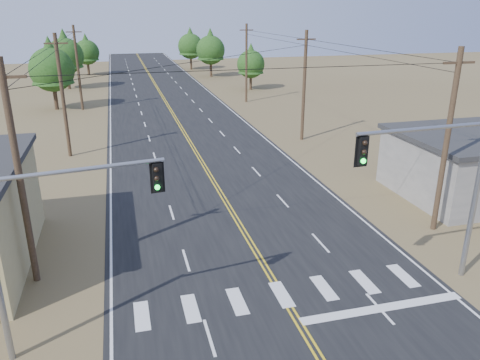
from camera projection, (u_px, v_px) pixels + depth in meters
name	position (u px, v px, depth m)	size (l,w,h in m)	color
road	(197.00, 153.00, 40.37)	(15.00, 200.00, 0.02)	black
utility_pole_left_near	(19.00, 175.00, 19.77)	(1.80, 0.30, 10.00)	#4C3826
utility_pole_left_mid	(63.00, 96.00, 37.93)	(1.80, 0.30, 10.00)	#4C3826
utility_pole_left_far	(78.00, 68.00, 56.10)	(1.80, 0.30, 10.00)	#4C3826
utility_pole_right_near	(447.00, 142.00, 24.76)	(1.80, 0.30, 10.00)	#4C3826
utility_pole_right_mid	(304.00, 85.00, 42.93)	(1.80, 0.30, 10.00)	#4C3826
utility_pole_right_far	(246.00, 63.00, 61.09)	(1.80, 0.30, 10.00)	#4C3826
signal_mast_left	(46.00, 232.00, 15.71)	(5.96, 1.08, 6.90)	gray
signal_mast_right	(445.00, 177.00, 19.67)	(6.39, 0.73, 7.47)	gray
tree_left_near	(51.00, 65.00, 56.21)	(5.28, 5.28, 8.80)	#3F2D1E
tree_left_mid	(65.00, 52.00, 71.17)	(5.42, 5.42, 9.04)	#3F2D1E
tree_left_far	(86.00, 50.00, 86.65)	(4.54, 4.54, 7.57)	#3F2D1E
tree_right_near	(251.00, 61.00, 70.85)	(4.19, 4.19, 6.99)	#3F2D1E
tree_right_mid	(210.00, 47.00, 84.39)	(5.16, 5.16, 8.60)	#3F2D1E
tree_right_far	(190.00, 44.00, 94.59)	(5.04, 5.04, 8.40)	#3F2D1E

